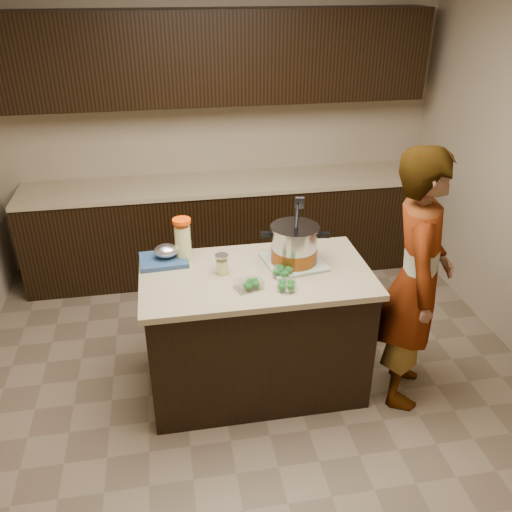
% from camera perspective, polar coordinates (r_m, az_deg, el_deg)
% --- Properties ---
extents(ground_plane, '(4.00, 4.00, 0.00)m').
position_cam_1_polar(ground_plane, '(3.95, 0.00, -13.20)').
color(ground_plane, brown).
rests_on(ground_plane, ground).
extents(room_shell, '(4.04, 4.04, 2.72)m').
position_cam_1_polar(room_shell, '(3.10, 0.00, 11.42)').
color(room_shell, tan).
rests_on(room_shell, ground).
extents(back_cabinets, '(3.60, 0.63, 2.33)m').
position_cam_1_polar(back_cabinets, '(4.98, -3.56, 8.44)').
color(back_cabinets, black).
rests_on(back_cabinets, ground).
extents(island, '(1.46, 0.81, 0.90)m').
position_cam_1_polar(island, '(3.67, 0.00, -7.87)').
color(island, black).
rests_on(island, ground).
extents(dish_towel, '(0.41, 0.41, 0.02)m').
position_cam_1_polar(dish_towel, '(3.53, 3.99, -0.65)').
color(dish_towel, '#587750').
rests_on(dish_towel, island).
extents(stock_pot, '(0.44, 0.37, 0.45)m').
position_cam_1_polar(stock_pot, '(3.48, 4.06, 1.00)').
color(stock_pot, '#B7B7BC').
rests_on(stock_pot, dish_towel).
extents(lemonade_pitcher, '(0.15, 0.15, 0.29)m').
position_cam_1_polar(lemonade_pitcher, '(3.55, -7.70, 1.55)').
color(lemonade_pitcher, '#DCDC86').
rests_on(lemonade_pitcher, island).
extents(mason_jar, '(0.10, 0.10, 0.14)m').
position_cam_1_polar(mason_jar, '(3.40, -3.60, -0.90)').
color(mason_jar, '#DCDC86').
rests_on(mason_jar, island).
extents(broccoli_tub_left, '(0.14, 0.14, 0.06)m').
position_cam_1_polar(broccoli_tub_left, '(3.37, 2.83, -1.75)').
color(broccoli_tub_left, silver).
rests_on(broccoli_tub_left, island).
extents(broccoli_tub_right, '(0.14, 0.14, 0.06)m').
position_cam_1_polar(broccoli_tub_right, '(3.24, 3.24, -3.17)').
color(broccoli_tub_right, silver).
rests_on(broccoli_tub_right, island).
extents(broccoli_tub_rect, '(0.18, 0.15, 0.06)m').
position_cam_1_polar(broccoli_tub_rect, '(3.25, -0.79, -3.03)').
color(broccoli_tub_rect, silver).
rests_on(broccoli_tub_rect, island).
extents(blue_tray, '(0.32, 0.26, 0.12)m').
position_cam_1_polar(blue_tray, '(3.58, -9.58, -0.06)').
color(blue_tray, navy).
rests_on(blue_tray, island).
extents(person, '(0.63, 0.75, 1.74)m').
position_cam_1_polar(person, '(3.54, 16.52, -2.55)').
color(person, gray).
rests_on(person, ground).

